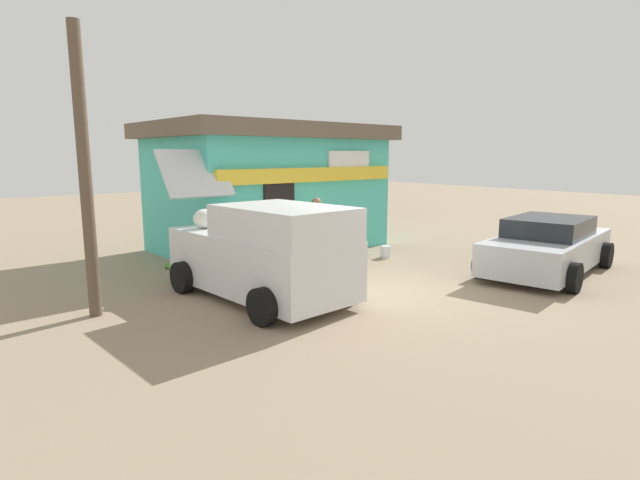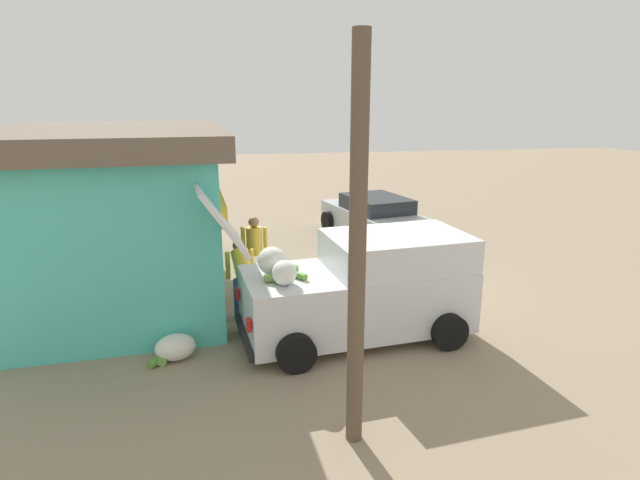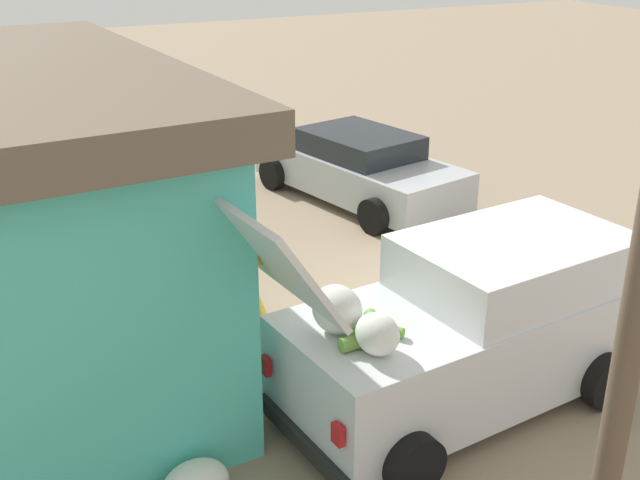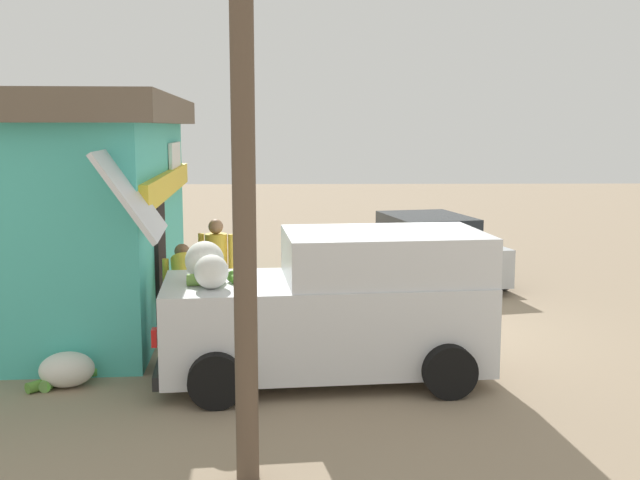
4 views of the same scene
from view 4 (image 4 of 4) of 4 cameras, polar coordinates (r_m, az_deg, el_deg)
The scene contains 9 objects.
ground_plane at distance 11.76m, azimuth 5.71°, elevation -6.76°, with size 60.00×60.00×0.00m, color gray.
storefront_bar at distance 12.85m, azimuth -19.88°, elevation 2.22°, with size 6.73×4.78×3.51m.
delivery_van at distance 9.48m, azimuth 1.03°, elevation -4.79°, with size 2.38×4.69×2.80m.
parked_sedan at distance 15.87m, azimuth 7.84°, elevation -0.58°, with size 4.57×2.78×1.28m.
vendor_standing at distance 12.02m, azimuth -7.64°, elevation -1.77°, with size 0.40×0.56×1.66m.
customer_bending at distance 10.88m, azimuth -9.92°, elevation -3.48°, with size 0.68×0.60×1.43m.
unloaded_banana_pile at distance 9.77m, azimuth -18.26°, elevation -9.16°, with size 0.75×0.80×0.42m.
paint_bucket at distance 14.07m, azimuth -5.11°, elevation -3.57°, with size 0.27×0.27×0.32m, color silver.
utility_pole at distance 6.49m, azimuth -5.61°, elevation 2.18°, with size 0.20×0.20×4.74m, color brown.
Camera 4 is at (-11.27, 1.41, 3.07)m, focal length 43.42 mm.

